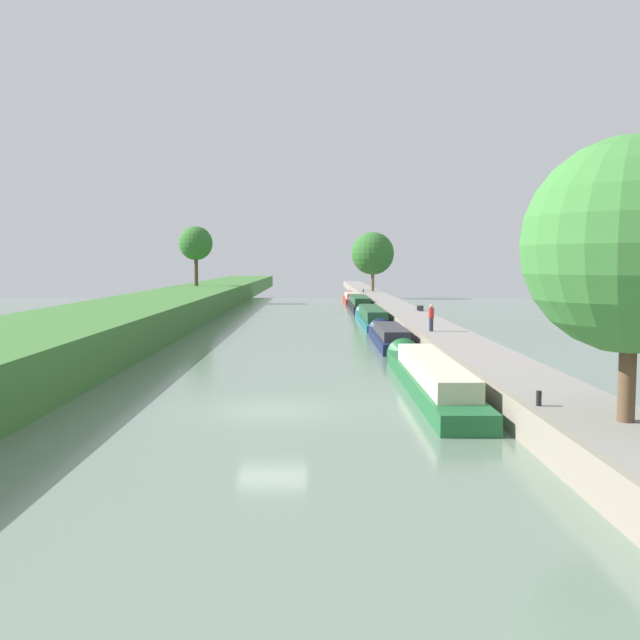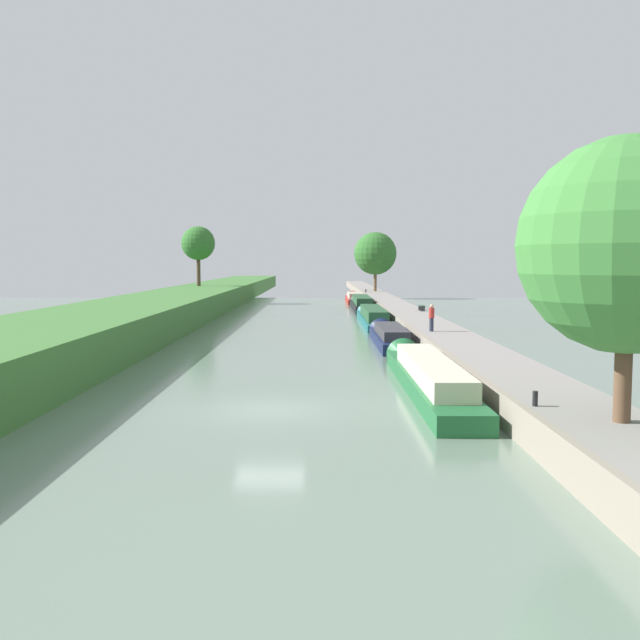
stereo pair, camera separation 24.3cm
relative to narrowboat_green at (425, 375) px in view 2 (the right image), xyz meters
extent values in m
plane|color=slate|center=(-6.33, -4.32, -0.60)|extent=(160.00, 160.00, 0.00)
cube|color=gray|center=(3.19, -4.32, -0.05)|extent=(3.22, 260.00, 1.10)
cube|color=gray|center=(1.45, -4.32, -0.02)|extent=(0.25, 260.00, 1.15)
cube|color=#1E6033|center=(0.00, -0.57, -0.25)|extent=(1.90, 15.71, 0.70)
cube|color=beige|center=(0.00, -1.36, 0.47)|extent=(1.56, 11.00, 0.75)
cone|color=#1E6033|center=(0.00, 7.86, -0.25)|extent=(1.81, 1.14, 1.81)
cube|color=#141E42|center=(0.01, 15.52, -0.26)|extent=(1.90, 10.84, 0.67)
cube|color=#333338|center=(0.01, 14.97, 0.38)|extent=(1.56, 7.59, 0.61)
cone|color=#141E42|center=(0.01, 21.50, -0.26)|extent=(1.81, 1.14, 1.81)
cube|color=#195B60|center=(0.07, 31.20, -0.32)|extent=(1.96, 15.95, 0.56)
cube|color=#234C2D|center=(0.07, 30.40, 0.41)|extent=(1.61, 11.17, 0.89)
cone|color=#195B60|center=(0.07, 39.77, -0.32)|extent=(1.87, 1.18, 1.87)
cube|color=black|center=(0.13, 48.74, -0.22)|extent=(2.04, 14.27, 0.76)
cube|color=#234C2D|center=(0.13, 48.03, 0.57)|extent=(1.68, 9.99, 0.80)
cone|color=black|center=(0.13, 56.49, -0.22)|extent=(1.94, 1.23, 1.94)
cube|color=maroon|center=(0.05, 63.07, -0.28)|extent=(2.10, 10.63, 0.62)
cube|color=#B2A893|center=(0.05, 62.54, 0.38)|extent=(1.72, 7.44, 0.71)
cone|color=maroon|center=(0.05, 69.01, -0.28)|extent=(2.00, 1.26, 2.00)
cylinder|color=brown|center=(3.56, -10.95, 2.06)|extent=(0.45, 0.45, 3.12)
sphere|color=#3D7F38|center=(3.56, -10.95, 5.20)|extent=(5.72, 5.72, 5.72)
cylinder|color=brown|center=(3.52, 73.12, 2.38)|extent=(0.46, 0.46, 3.76)
sphere|color=#2D6628|center=(3.52, 73.12, 5.96)|extent=(6.18, 6.18, 6.18)
cylinder|color=#4C3828|center=(-20.01, 60.72, 3.80)|extent=(0.48, 0.48, 4.25)
sphere|color=#2D6628|center=(-20.01, 60.72, 7.11)|extent=(4.29, 4.29, 4.29)
cylinder|color=#282D42|center=(2.35, 13.64, 0.91)|extent=(0.26, 0.26, 0.82)
cylinder|color=#B22D28|center=(2.35, 13.64, 1.63)|extent=(0.34, 0.34, 0.62)
sphere|color=tan|center=(2.35, 13.64, 2.05)|extent=(0.22, 0.22, 0.22)
cylinder|color=black|center=(1.88, -8.88, 0.73)|extent=(0.16, 0.16, 0.45)
cylinder|color=black|center=(1.88, 68.70, 0.73)|extent=(0.16, 0.16, 0.45)
cube|color=#333338|center=(4.35, 31.17, 0.71)|extent=(0.40, 0.08, 0.41)
cube|color=#333338|center=(4.35, 32.37, 0.71)|extent=(0.40, 0.08, 0.41)
cube|color=#2D4733|center=(4.35, 31.77, 0.94)|extent=(0.44, 1.50, 0.06)
camera|label=1|loc=(-4.74, -29.52, 4.77)|focal=39.66mm
camera|label=2|loc=(-4.50, -29.52, 4.77)|focal=39.66mm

